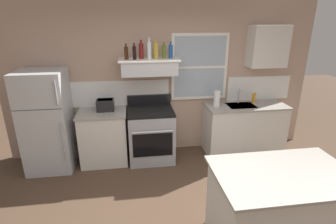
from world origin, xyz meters
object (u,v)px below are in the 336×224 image
toaster (105,105)px  bottle_clear_tall (149,50)px  bottle_champagne_gold_foil (156,50)px  bottle_red_label_wine (141,51)px  refrigerator (47,121)px  dish_soap_bottle (254,98)px  bottle_blue_liqueur (171,51)px  bottle_olive_oil_square (164,52)px  paper_towel_roll (217,99)px  bottle_balsamic_dark (134,53)px  stove_range (151,134)px  kitchen_island (278,210)px  bottle_brown_stout (126,53)px

toaster → bottle_clear_tall: bottle_clear_tall is taller
bottle_champagne_gold_foil → toaster: bearing=179.6°
toaster → bottle_red_label_wine: bearing=3.8°
refrigerator → dish_soap_bottle: refrigerator is taller
refrigerator → bottle_red_label_wine: bearing=5.4°
refrigerator → bottle_blue_liqueur: size_ratio=6.13×
bottle_olive_oil_square → dish_soap_bottle: bottle_olive_oil_square is taller
toaster → paper_towel_roll: 1.89m
paper_towel_roll → bottle_blue_liqueur: bearing=175.9°
bottle_balsamic_dark → bottle_olive_oil_square: bearing=5.8°
bottle_red_label_wine → refrigerator: bearing=-174.6°
toaster → dish_soap_bottle: (2.62, 0.06, -0.01)m
bottle_balsamic_dark → bottle_blue_liqueur: 0.58m
stove_range → kitchen_island: bearing=-60.6°
refrigerator → toaster: size_ratio=5.47×
bottle_champagne_gold_foil → stove_range: bearing=-146.4°
bottle_brown_stout → dish_soap_bottle: size_ratio=1.36×
bottle_champagne_gold_foil → kitchen_island: 2.78m
refrigerator → bottle_balsamic_dark: size_ratio=6.41×
bottle_brown_stout → bottle_blue_liqueur: 0.71m
bottle_olive_oil_square → bottle_brown_stout: bearing=-178.8°
toaster → paper_towel_roll: (1.89, -0.04, 0.04)m
toaster → stove_range: toaster is taller
toaster → dish_soap_bottle: 2.62m
bottle_clear_tall → toaster: bearing=176.7°
bottle_red_label_wine → bottle_blue_liqueur: 0.47m
stove_range → dish_soap_bottle: same height
refrigerator → bottle_clear_tall: (1.66, 0.06, 1.07)m
bottle_red_label_wine → bottle_blue_liqueur: bottle_red_label_wine is taller
refrigerator → bottle_red_label_wine: 1.87m
toaster → bottle_brown_stout: bottle_brown_stout is taller
bottle_olive_oil_square → stove_range: bearing=-160.1°
stove_range → bottle_olive_oil_square: bottle_olive_oil_square is taller
bottle_red_label_wine → bottle_champagne_gold_foil: 0.23m
bottle_clear_tall → dish_soap_bottle: bottle_clear_tall is taller
bottle_blue_liqueur → dish_soap_bottle: bearing=1.6°
stove_range → bottle_olive_oil_square: bearing=19.9°
bottle_balsamic_dark → bottle_clear_tall: bearing=-0.3°
bottle_brown_stout → kitchen_island: (1.52, -2.15, -1.39)m
refrigerator → dish_soap_bottle: (3.53, 0.16, 0.19)m
toaster → bottle_balsamic_dark: size_ratio=1.17×
toaster → bottle_blue_liqueur: size_ratio=1.12×
bottle_brown_stout → bottle_clear_tall: bottle_clear_tall is taller
refrigerator → bottle_champagne_gold_foil: 2.06m
bottle_red_label_wine → bottle_olive_oil_square: bearing=-5.5°
bottle_red_label_wine → dish_soap_bottle: bearing=0.4°
bottle_balsamic_dark → bottle_olive_oil_square: 0.47m
toaster → kitchen_island: toaster is taller
stove_range → bottle_blue_liqueur: 1.44m
toaster → bottle_olive_oil_square: size_ratio=1.15×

